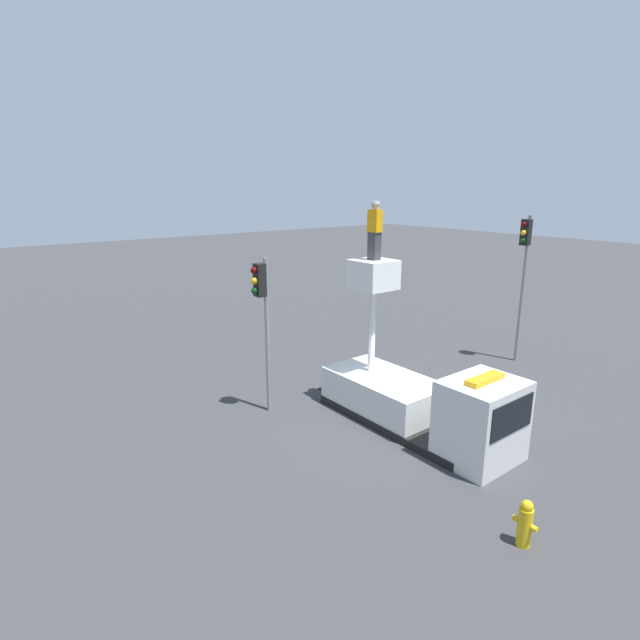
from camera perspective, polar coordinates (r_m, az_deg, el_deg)
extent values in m
plane|color=#38383A|center=(15.90, 9.37, -11.45)|extent=(120.00, 120.00, 0.00)
cube|color=black|center=(15.85, 9.39, -11.06)|extent=(5.45, 2.13, 0.24)
cube|color=silver|center=(16.16, 7.27, -8.46)|extent=(3.77, 2.07, 1.26)
cube|color=silver|center=(13.94, 17.93, -10.94)|extent=(1.68, 2.07, 2.21)
cube|color=black|center=(13.36, 21.12, -10.32)|extent=(0.03, 1.76, 0.88)
cube|color=orange|center=(13.48, 18.33, -6.43)|extent=(0.36, 1.24, 0.14)
cylinder|color=silver|center=(15.88, 5.95, -1.04)|extent=(0.22, 0.22, 2.80)
cube|color=white|center=(15.49, 6.13, 5.20)|extent=(1.19, 1.19, 0.90)
cube|color=#38383D|center=(15.36, 6.22, 8.39)|extent=(0.34, 0.26, 0.84)
cube|color=#F29E0C|center=(15.30, 6.30, 11.19)|extent=(0.40, 0.26, 0.66)
sphere|color=tan|center=(15.27, 6.35, 12.85)|extent=(0.23, 0.23, 0.23)
cylinder|color=white|center=(15.27, 6.36, 13.17)|extent=(0.26, 0.26, 0.09)
cylinder|color=gray|center=(15.67, -6.03, -1.95)|extent=(0.14, 0.14, 4.96)
cube|color=black|center=(15.13, -6.90, 4.56)|extent=(0.34, 0.28, 1.00)
sphere|color=#490707|center=(14.99, -7.54, 5.64)|extent=(0.22, 0.22, 0.22)
sphere|color=gold|center=(15.04, -7.50, 4.47)|extent=(0.22, 0.22, 0.22)
sphere|color=#083710|center=(15.10, -7.46, 3.31)|extent=(0.22, 0.22, 0.22)
cylinder|color=gray|center=(21.72, 22.14, 3.15)|extent=(0.14, 0.14, 5.96)
cube|color=black|center=(21.23, 22.48, 9.24)|extent=(0.34, 0.28, 1.00)
sphere|color=#490707|center=(21.04, 22.31, 10.07)|extent=(0.22, 0.22, 0.22)
sphere|color=gold|center=(21.07, 22.22, 9.23)|extent=(0.22, 0.22, 0.22)
sphere|color=#083710|center=(21.10, 22.14, 8.40)|extent=(0.22, 0.22, 0.22)
cylinder|color=gold|center=(11.61, 22.34, -21.04)|extent=(0.28, 0.28, 0.83)
sphere|color=gold|center=(11.34, 22.60, -19.03)|extent=(0.24, 0.24, 0.24)
cylinder|color=gold|center=(11.64, 21.48, -20.35)|extent=(0.12, 0.11, 0.11)
cylinder|color=gold|center=(11.49, 23.31, -21.06)|extent=(0.12, 0.11, 0.11)
cube|color=black|center=(18.03, 0.89, -7.89)|extent=(0.46, 0.46, 0.03)
cone|color=orange|center=(17.90, 0.89, -6.95)|extent=(0.39, 0.39, 0.67)
cylinder|color=white|center=(17.89, 0.89, -6.85)|extent=(0.20, 0.20, 0.09)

